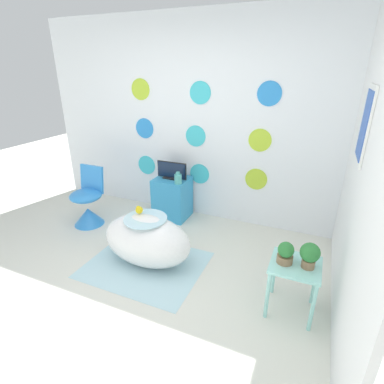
% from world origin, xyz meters
% --- Properties ---
extents(ground_plane, '(12.00, 12.00, 0.00)m').
position_xyz_m(ground_plane, '(0.00, 0.00, 0.00)').
color(ground_plane, silver).
extents(wall_back_dotted, '(4.60, 0.05, 2.60)m').
position_xyz_m(wall_back_dotted, '(0.00, 2.09, 1.30)').
color(wall_back_dotted, white).
rests_on(wall_back_dotted, ground_plane).
extents(wall_right, '(0.06, 3.07, 2.60)m').
position_xyz_m(wall_right, '(1.82, 1.04, 1.30)').
color(wall_right, white).
rests_on(wall_right, ground_plane).
extents(rug, '(1.21, 0.99, 0.01)m').
position_xyz_m(rug, '(-0.03, 0.70, 0.00)').
color(rug, silver).
rests_on(rug, ground_plane).
extents(bathtub, '(0.98, 0.54, 0.56)m').
position_xyz_m(bathtub, '(-0.03, 0.75, 0.28)').
color(bathtub, white).
rests_on(bathtub, ground_plane).
extents(rubber_duck, '(0.08, 0.09, 0.09)m').
position_xyz_m(rubber_duck, '(-0.13, 0.79, 0.60)').
color(rubber_duck, yellow).
rests_on(rubber_duck, bathtub).
extents(chair, '(0.41, 0.41, 0.78)m').
position_xyz_m(chair, '(-1.22, 1.20, 0.26)').
color(chair, '#338CE0').
rests_on(chair, ground_plane).
extents(tv_cabinet, '(0.45, 0.41, 0.57)m').
position_xyz_m(tv_cabinet, '(-0.28, 1.83, 0.29)').
color(tv_cabinet, '#389ED6').
rests_on(tv_cabinet, ground_plane).
extents(tv, '(0.43, 0.12, 0.23)m').
position_xyz_m(tv, '(-0.28, 1.83, 0.67)').
color(tv, black).
rests_on(tv, tv_cabinet).
extents(vase, '(0.10, 0.10, 0.16)m').
position_xyz_m(vase, '(-0.12, 1.69, 0.64)').
color(vase, '#51B2AD').
rests_on(vase, tv_cabinet).
extents(side_table, '(0.40, 0.38, 0.48)m').
position_xyz_m(side_table, '(1.46, 0.65, 0.39)').
color(side_table, '#99E0D8').
rests_on(side_table, ground_plane).
extents(potted_plant_left, '(0.13, 0.13, 0.19)m').
position_xyz_m(potted_plant_left, '(1.37, 0.64, 0.57)').
color(potted_plant_left, '#8C6B4C').
rests_on(potted_plant_left, side_table).
extents(potted_plant_right, '(0.16, 0.16, 0.22)m').
position_xyz_m(potted_plant_right, '(1.55, 0.64, 0.60)').
color(potted_plant_right, '#8C6B4C').
rests_on(potted_plant_right, side_table).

